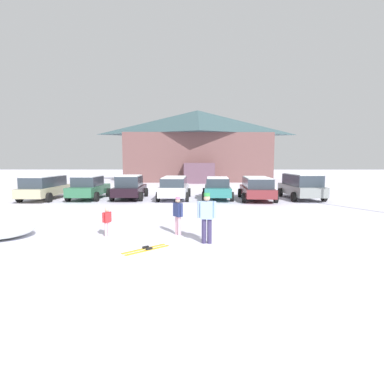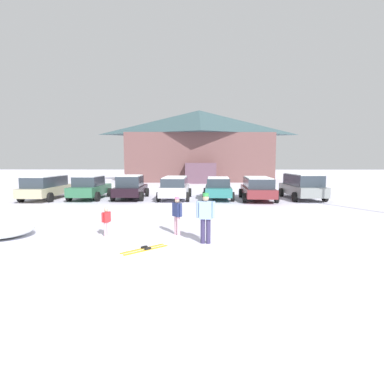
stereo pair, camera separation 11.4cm
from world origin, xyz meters
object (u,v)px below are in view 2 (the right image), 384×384
at_px(parked_beige_suv, 46,187).
at_px(parked_black_sedan, 131,187).
at_px(parked_green_coupe, 90,187).
at_px(skier_teen_in_navy_coat, 177,213).
at_px(parked_grey_wagon, 302,186).
at_px(ski_lodge, 199,145).
at_px(skier_child_in_red_jacket, 106,220).
at_px(parked_teal_hatchback, 218,188).
at_px(pair_of_skis, 145,249).
at_px(parked_maroon_van, 258,188).
at_px(skier_adult_in_blue_parka, 206,215).
at_px(parked_white_suv, 175,187).

bearing_deg(parked_beige_suv, parked_black_sedan, 3.82).
relative_size(parked_green_coupe, skier_teen_in_navy_coat, 2.97).
height_order(parked_green_coupe, parked_grey_wagon, parked_grey_wagon).
relative_size(ski_lodge, parked_green_coupe, 4.57).
bearing_deg(skier_child_in_red_jacket, parked_green_coupe, 112.53).
xyz_separation_m(parked_beige_suv, parked_teal_hatchback, (12.01, 0.43, -0.11)).
relative_size(parked_green_coupe, pair_of_skis, 3.12).
distance_m(parked_black_sedan, parked_teal_hatchback, 6.18).
bearing_deg(parked_green_coupe, parked_beige_suv, -175.22).
xyz_separation_m(parked_maroon_van, skier_child_in_red_jacket, (-7.43, -9.94, -0.27)).
distance_m(parked_grey_wagon, skier_child_in_red_jacket, 14.97).
bearing_deg(parked_beige_suv, skier_adult_in_blue_parka, -45.40).
relative_size(parked_green_coupe, parked_teal_hatchback, 0.94).
height_order(parked_green_coupe, parked_white_suv, parked_green_coupe).
bearing_deg(parked_green_coupe, ski_lodge, 67.91).
height_order(parked_beige_suv, parked_teal_hatchback, parked_beige_suv).
xyz_separation_m(ski_lodge, parked_grey_wagon, (7.11, -19.13, -3.74)).
bearing_deg(parked_maroon_van, parked_white_suv, 175.84).
relative_size(skier_adult_in_blue_parka, pair_of_skis, 1.24).
bearing_deg(skier_teen_in_navy_coat, parked_teal_hatchback, 77.76).
xyz_separation_m(parked_grey_wagon, skier_adult_in_blue_parka, (-7.13, -11.37, -0.01)).
height_order(parked_grey_wagon, skier_child_in_red_jacket, parked_grey_wagon).
bearing_deg(parked_green_coupe, skier_teen_in_navy_coat, -55.96).
height_order(parked_beige_suv, skier_teen_in_navy_coat, parked_beige_suv).
bearing_deg(parked_grey_wagon, pair_of_skis, -126.64).
xyz_separation_m(parked_green_coupe, skier_child_in_red_jacket, (4.28, -10.32, -0.24)).
height_order(parked_black_sedan, parked_grey_wagon, parked_grey_wagon).
distance_m(ski_lodge, parked_maroon_van, 20.42).
relative_size(ski_lodge, skier_teen_in_navy_coat, 13.61).
bearing_deg(parked_grey_wagon, parked_beige_suv, -178.63).
xyz_separation_m(skier_adult_in_blue_parka, pair_of_skis, (-1.88, -0.74, -0.92)).
distance_m(parked_maroon_van, parked_grey_wagon, 3.28).
xyz_separation_m(skier_teen_in_navy_coat, pair_of_skis, (-0.87, -1.85, -0.77)).
height_order(parked_beige_suv, parked_white_suv, parked_beige_suv).
distance_m(ski_lodge, parked_green_coupe, 21.19).
relative_size(parked_beige_suv, skier_teen_in_navy_coat, 3.36).
height_order(ski_lodge, skier_adult_in_blue_parka, ski_lodge).
distance_m(parked_white_suv, parked_teal_hatchback, 3.03).
relative_size(parked_maroon_van, skier_teen_in_navy_coat, 3.30).
bearing_deg(parked_black_sedan, skier_teen_in_navy_coat, -68.86).
height_order(parked_green_coupe, skier_teen_in_navy_coat, parked_green_coupe).
height_order(skier_teen_in_navy_coat, pair_of_skis, skier_teen_in_navy_coat).
bearing_deg(parked_white_suv, parked_beige_suv, -178.15).
distance_m(parked_beige_suv, skier_child_in_red_jacket, 12.41).
distance_m(parked_green_coupe, skier_child_in_red_jacket, 11.17).
height_order(skier_teen_in_navy_coat, skier_adult_in_blue_parka, skier_adult_in_blue_parka).
height_order(parked_black_sedan, skier_adult_in_blue_parka, parked_black_sedan).
height_order(parked_green_coupe, parked_maroon_van, parked_green_coupe).
xyz_separation_m(parked_black_sedan, parked_teal_hatchback, (6.18, 0.04, -0.05)).
bearing_deg(parked_beige_suv, skier_child_in_red_jacket, -54.24).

